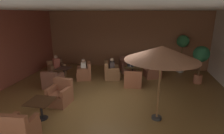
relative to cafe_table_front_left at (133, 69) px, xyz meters
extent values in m
cube|color=brown|center=(-0.64, -2.86, -0.50)|extent=(9.92, 9.88, 0.02)
cube|color=brown|center=(-0.64, 2.04, 1.22)|extent=(9.92, 0.08, 3.41)
cube|color=silver|center=(-0.64, -2.86, 2.95)|extent=(9.92, 9.88, 0.06)
cylinder|color=black|center=(0.00, 0.00, -0.48)|extent=(0.43, 0.43, 0.02)
cylinder|color=black|center=(0.00, 0.00, -0.19)|extent=(0.07, 0.07, 0.60)
cube|color=#453219|center=(0.00, 0.00, 0.13)|extent=(0.83, 0.83, 0.03)
cube|color=brown|center=(-1.04, -0.28, -0.27)|extent=(0.96, 0.96, 0.44)
cube|color=brown|center=(-1.33, -0.36, 0.19)|extent=(0.37, 0.80, 0.47)
cube|color=brown|center=(-1.08, 0.04, 0.06)|extent=(0.63, 0.30, 0.21)
cube|color=brown|center=(-0.91, -0.57, 0.06)|extent=(0.63, 0.30, 0.21)
cube|color=brown|center=(0.10, -1.07, -0.28)|extent=(0.85, 0.82, 0.41)
cube|color=brown|center=(0.12, -1.36, 0.11)|extent=(0.80, 0.24, 0.39)
cube|color=brown|center=(-0.24, -1.06, 0.03)|extent=(0.17, 0.60, 0.21)
cube|color=brown|center=(0.42, -1.00, 0.03)|extent=(0.17, 0.60, 0.21)
cube|color=brown|center=(1.02, 0.33, -0.29)|extent=(0.96, 0.96, 0.40)
cube|color=brown|center=(1.30, 0.42, 0.12)|extent=(0.39, 0.78, 0.42)
cube|color=brown|center=(1.07, 0.02, 0.01)|extent=(0.62, 0.33, 0.20)
cube|color=brown|center=(0.89, 0.61, 0.01)|extent=(0.62, 0.33, 0.20)
cube|color=brown|center=(-0.36, 1.01, -0.28)|extent=(1.02, 1.01, 0.42)
cube|color=brown|center=(-0.46, 1.30, 0.15)|extent=(0.82, 0.43, 0.43)
cube|color=brown|center=(-0.02, 1.08, 0.03)|extent=(0.33, 0.62, 0.20)
cube|color=brown|center=(-0.66, 0.86, 0.03)|extent=(0.33, 0.62, 0.20)
cylinder|color=black|center=(-3.37, -0.94, -0.48)|extent=(0.39, 0.39, 0.02)
cylinder|color=black|center=(-3.37, -0.94, -0.19)|extent=(0.07, 0.07, 0.60)
cube|color=#3F2921|center=(-3.37, -0.94, 0.13)|extent=(0.68, 0.68, 0.03)
cube|color=#8B5F40|center=(-4.10, -0.28, -0.28)|extent=(1.08, 1.08, 0.42)
cube|color=#8B5F40|center=(-4.31, -0.10, 0.11)|extent=(0.66, 0.71, 0.37)
cube|color=#8B5F40|center=(-3.85, -0.06, 0.03)|extent=(0.51, 0.48, 0.21)
cube|color=#8B5F40|center=(-4.30, -0.56, 0.03)|extent=(0.51, 0.48, 0.21)
cube|color=brown|center=(-3.43, -1.93, -0.27)|extent=(0.79, 0.84, 0.45)
cube|color=brown|center=(-3.45, -2.23, 0.15)|extent=(0.75, 0.22, 0.38)
cube|color=brown|center=(-3.72, -1.86, 0.06)|extent=(0.19, 0.63, 0.20)
cube|color=brown|center=(-3.14, -1.90, 0.06)|extent=(0.19, 0.63, 0.20)
cube|color=brown|center=(-2.44, -0.63, -0.26)|extent=(0.92, 0.91, 0.45)
cube|color=brown|center=(-2.17, -0.54, 0.17)|extent=(0.38, 0.73, 0.42)
cube|color=brown|center=(-2.39, -0.91, 0.06)|extent=(0.58, 0.32, 0.20)
cube|color=brown|center=(-2.57, -0.37, 0.06)|extent=(0.58, 0.32, 0.20)
cylinder|color=black|center=(-2.55, -4.39, -0.48)|extent=(0.36, 0.36, 0.02)
cylinder|color=black|center=(-2.55, -4.39, -0.19)|extent=(0.07, 0.07, 0.60)
cube|color=#3D2615|center=(-2.55, -4.39, 0.13)|extent=(0.77, 0.77, 0.03)
cube|color=brown|center=(-2.47, -5.43, -0.27)|extent=(0.76, 0.75, 0.43)
cube|color=brown|center=(-2.45, -5.71, 0.18)|extent=(0.72, 0.20, 0.48)
cube|color=brown|center=(-2.76, -5.42, 0.06)|extent=(0.17, 0.56, 0.24)
cube|color=brown|center=(-2.19, -5.38, 0.06)|extent=(0.17, 0.56, 0.24)
cube|color=brown|center=(-2.44, -3.35, -0.27)|extent=(0.82, 0.87, 0.43)
cube|color=brown|center=(-2.41, -3.04, 0.18)|extent=(0.75, 0.25, 0.48)
cube|color=brown|center=(-2.14, -3.42, 0.06)|extent=(0.19, 0.63, 0.23)
cube|color=brown|center=(-2.75, -3.36, 0.06)|extent=(0.19, 0.63, 0.23)
cylinder|color=#2D2D2D|center=(1.08, -3.71, -0.45)|extent=(0.32, 0.32, 0.08)
cylinder|color=brown|center=(1.08, -3.71, 0.67)|extent=(0.06, 0.06, 2.32)
cone|color=#9A664A|center=(1.08, -3.71, 1.68)|extent=(2.17, 2.17, 0.41)
cylinder|color=silver|center=(2.62, 1.55, -0.27)|extent=(0.40, 0.40, 0.43)
cylinder|color=brown|center=(2.62, 1.55, 0.48)|extent=(0.06, 0.06, 1.06)
sphere|color=#2D6A3E|center=(2.62, 1.55, 1.29)|extent=(0.67, 0.67, 0.67)
cylinder|color=#A95F43|center=(3.17, -0.15, -0.27)|extent=(0.39, 0.39, 0.43)
cylinder|color=brown|center=(3.17, -0.15, 0.29)|extent=(0.06, 0.06, 0.71)
sphere|color=#235D3A|center=(3.17, -0.15, 0.96)|extent=(0.74, 0.74, 0.74)
cube|color=#AE5142|center=(-4.10, -0.28, 0.19)|extent=(0.39, 0.39, 0.52)
sphere|color=tan|center=(-4.10, -0.28, 0.53)|extent=(0.18, 0.18, 0.18)
cube|color=silver|center=(-2.44, -0.63, 0.18)|extent=(0.35, 0.41, 0.44)
sphere|color=#A57960|center=(-2.44, -0.63, 0.49)|extent=(0.20, 0.20, 0.20)
cube|color=#3E3434|center=(-1.04, -0.28, 0.19)|extent=(0.33, 0.43, 0.48)
sphere|color=tan|center=(-1.04, -0.28, 0.51)|extent=(0.17, 0.17, 0.17)
cylinder|color=white|center=(-0.10, -0.08, 0.20)|extent=(0.08, 0.08, 0.11)
cube|color=#9EA0A5|center=(-0.08, 0.00, 0.15)|extent=(0.34, 0.27, 0.01)
cube|color=black|center=(-0.10, -0.11, 0.25)|extent=(0.31, 0.06, 0.19)
camera|label=1|loc=(0.62, -9.03, 2.78)|focal=29.10mm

